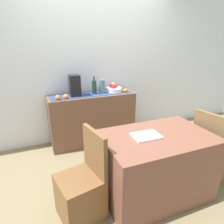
{
  "coord_description": "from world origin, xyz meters",
  "views": [
    {
      "loc": [
        -1.0,
        -2.04,
        1.68
      ],
      "look_at": [
        -0.04,
        0.36,
        0.72
      ],
      "focal_mm": 31.53,
      "sensor_mm": 36.0,
      "label": 1
    }
  ],
  "objects_px": {
    "sideboard_console": "(93,119)",
    "ceramic_vase": "(102,87)",
    "coffee_maker": "(75,86)",
    "open_book": "(147,136)",
    "chair_near_window": "(81,193)",
    "dining_table": "(155,165)",
    "wine_bottle": "(94,87)",
    "fruit_bowl": "(114,90)",
    "chair_by_corner": "(211,157)"
  },
  "relations": [
    {
      "from": "wine_bottle",
      "to": "coffee_maker",
      "type": "distance_m",
      "value": 0.31
    },
    {
      "from": "wine_bottle",
      "to": "sideboard_console",
      "type": "bearing_deg",
      "value": 180.0
    },
    {
      "from": "ceramic_vase",
      "to": "dining_table",
      "type": "distance_m",
      "value": 1.56
    },
    {
      "from": "fruit_bowl",
      "to": "ceramic_vase",
      "type": "bearing_deg",
      "value": 180.0
    },
    {
      "from": "open_book",
      "to": "chair_by_corner",
      "type": "bearing_deg",
      "value": 0.4
    },
    {
      "from": "sideboard_console",
      "to": "open_book",
      "type": "distance_m",
      "value": 1.46
    },
    {
      "from": "sideboard_console",
      "to": "ceramic_vase",
      "type": "distance_m",
      "value": 0.56
    },
    {
      "from": "coffee_maker",
      "to": "open_book",
      "type": "relative_size",
      "value": 1.17
    },
    {
      "from": "wine_bottle",
      "to": "dining_table",
      "type": "xyz_separation_m",
      "value": [
        0.25,
        -1.43,
        -0.59
      ]
    },
    {
      "from": "wine_bottle",
      "to": "open_book",
      "type": "bearing_deg",
      "value": -84.94
    },
    {
      "from": "dining_table",
      "to": "chair_by_corner",
      "type": "distance_m",
      "value": 0.85
    },
    {
      "from": "fruit_bowl",
      "to": "open_book",
      "type": "relative_size",
      "value": 0.91
    },
    {
      "from": "ceramic_vase",
      "to": "open_book",
      "type": "bearing_deg",
      "value": -90.29
    },
    {
      "from": "wine_bottle",
      "to": "chair_near_window",
      "type": "bearing_deg",
      "value": -112.36
    },
    {
      "from": "ceramic_vase",
      "to": "wine_bottle",
      "type": "bearing_deg",
      "value": 180.0
    },
    {
      "from": "coffee_maker",
      "to": "ceramic_vase",
      "type": "height_order",
      "value": "coffee_maker"
    },
    {
      "from": "open_book",
      "to": "coffee_maker",
      "type": "bearing_deg",
      "value": 108.92
    },
    {
      "from": "chair_by_corner",
      "to": "open_book",
      "type": "bearing_deg",
      "value": 178.61
    },
    {
      "from": "chair_near_window",
      "to": "open_book",
      "type": "bearing_deg",
      "value": 1.33
    },
    {
      "from": "sideboard_console",
      "to": "dining_table",
      "type": "height_order",
      "value": "sideboard_console"
    },
    {
      "from": "fruit_bowl",
      "to": "sideboard_console",
      "type": "bearing_deg",
      "value": 180.0
    },
    {
      "from": "wine_bottle",
      "to": "dining_table",
      "type": "relative_size",
      "value": 0.25
    },
    {
      "from": "sideboard_console",
      "to": "chair_near_window",
      "type": "bearing_deg",
      "value": -110.83
    },
    {
      "from": "ceramic_vase",
      "to": "chair_by_corner",
      "type": "xyz_separation_m",
      "value": [
        0.96,
        -1.44,
        -0.7
      ]
    },
    {
      "from": "sideboard_console",
      "to": "coffee_maker",
      "type": "height_order",
      "value": "coffee_maker"
    },
    {
      "from": "coffee_maker",
      "to": "ceramic_vase",
      "type": "distance_m",
      "value": 0.45
    },
    {
      "from": "open_book",
      "to": "chair_near_window",
      "type": "xyz_separation_m",
      "value": [
        -0.71,
        -0.02,
        -0.48
      ]
    },
    {
      "from": "wine_bottle",
      "to": "coffee_maker",
      "type": "xyz_separation_m",
      "value": [
        -0.31,
        0.0,
        0.05
      ]
    },
    {
      "from": "coffee_maker",
      "to": "chair_near_window",
      "type": "relative_size",
      "value": 0.36
    },
    {
      "from": "sideboard_console",
      "to": "chair_by_corner",
      "type": "relative_size",
      "value": 1.55
    },
    {
      "from": "ceramic_vase",
      "to": "fruit_bowl",
      "type": "bearing_deg",
      "value": 0.0
    },
    {
      "from": "fruit_bowl",
      "to": "chair_by_corner",
      "type": "bearing_deg",
      "value": -62.57
    },
    {
      "from": "ceramic_vase",
      "to": "dining_table",
      "type": "xyz_separation_m",
      "value": [
        0.12,
        -1.43,
        -0.59
      ]
    },
    {
      "from": "coffee_maker",
      "to": "chair_by_corner",
      "type": "height_order",
      "value": "coffee_maker"
    },
    {
      "from": "ceramic_vase",
      "to": "dining_table",
      "type": "relative_size",
      "value": 0.19
    },
    {
      "from": "dining_table",
      "to": "chair_near_window",
      "type": "distance_m",
      "value": 0.85
    },
    {
      "from": "ceramic_vase",
      "to": "chair_near_window",
      "type": "height_order",
      "value": "ceramic_vase"
    },
    {
      "from": "wine_bottle",
      "to": "chair_by_corner",
      "type": "distance_m",
      "value": 1.94
    },
    {
      "from": "coffee_maker",
      "to": "open_book",
      "type": "bearing_deg",
      "value": -72.87
    },
    {
      "from": "wine_bottle",
      "to": "coffee_maker",
      "type": "bearing_deg",
      "value": 180.0
    },
    {
      "from": "open_book",
      "to": "chair_by_corner",
      "type": "distance_m",
      "value": 1.08
    },
    {
      "from": "sideboard_console",
      "to": "fruit_bowl",
      "type": "bearing_deg",
      "value": 0.0
    },
    {
      "from": "wine_bottle",
      "to": "chair_by_corner",
      "type": "relative_size",
      "value": 0.32
    },
    {
      "from": "ceramic_vase",
      "to": "dining_table",
      "type": "height_order",
      "value": "ceramic_vase"
    },
    {
      "from": "coffee_maker",
      "to": "dining_table",
      "type": "relative_size",
      "value": 0.28
    },
    {
      "from": "dining_table",
      "to": "ceramic_vase",
      "type": "bearing_deg",
      "value": 94.78
    },
    {
      "from": "wine_bottle",
      "to": "ceramic_vase",
      "type": "relative_size",
      "value": 1.3
    },
    {
      "from": "wine_bottle",
      "to": "fruit_bowl",
      "type": "bearing_deg",
      "value": 0.0
    },
    {
      "from": "wine_bottle",
      "to": "ceramic_vase",
      "type": "bearing_deg",
      "value": 0.0
    },
    {
      "from": "sideboard_console",
      "to": "wine_bottle",
      "type": "xyz_separation_m",
      "value": [
        0.04,
        0.0,
        0.54
      ]
    }
  ]
}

